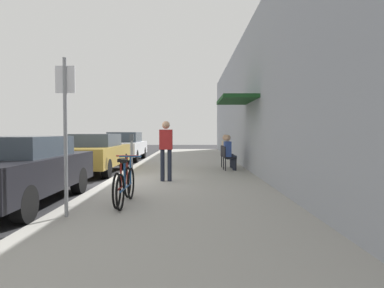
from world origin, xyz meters
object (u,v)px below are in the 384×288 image
at_px(parking_meter, 131,151).
at_px(seated_patron_1, 226,150).
at_px(cafe_chair_0, 227,156).
at_px(pedestrian_standing, 165,146).
at_px(parked_car_0, 18,169).
at_px(seated_patron_0, 228,151).
at_px(bicycle_0, 125,186).
at_px(parked_car_1, 94,153).
at_px(bicycle_1, 122,184).
at_px(parked_car_2, 124,146).
at_px(cafe_chair_1, 225,155).
at_px(street_sign, 65,124).

xyz_separation_m(parking_meter, seated_patron_1, (3.37, 1.80, -0.07)).
xyz_separation_m(cafe_chair_0, pedestrian_standing, (-2.02, -2.74, 0.50)).
height_order(parked_car_0, seated_patron_0, parked_car_0).
relative_size(seated_patron_0, pedestrian_standing, 0.76).
bearing_deg(seated_patron_1, bicycle_0, -111.44).
relative_size(parked_car_1, pedestrian_standing, 2.59).
relative_size(seated_patron_1, pedestrian_standing, 0.76).
height_order(parked_car_1, parking_meter, same).
bearing_deg(pedestrian_standing, bicycle_1, -102.19).
relative_size(parked_car_0, seated_patron_1, 3.41).
bearing_deg(cafe_chair_0, parked_car_0, -132.15).
height_order(parked_car_2, bicycle_0, parked_car_2).
bearing_deg(parked_car_2, parked_car_1, -90.00).
xyz_separation_m(parking_meter, bicycle_1, (0.65, -4.70, -0.41)).
height_order(parked_car_0, cafe_chair_1, parked_car_0).
bearing_deg(parking_meter, parked_car_1, 145.97).
relative_size(cafe_chair_1, pedestrian_standing, 0.51).
bearing_deg(parked_car_0, bicycle_1, -7.82).
height_order(cafe_chair_1, pedestrian_standing, pedestrian_standing).
relative_size(parking_meter, street_sign, 0.51).
height_order(bicycle_1, seated_patron_0, seated_patron_0).
distance_m(parked_car_2, bicycle_0, 11.77).
relative_size(parked_car_2, bicycle_1, 2.57).
height_order(bicycle_0, pedestrian_standing, pedestrian_standing).
height_order(parked_car_2, seated_patron_1, parked_car_2).
relative_size(bicycle_1, cafe_chair_1, 1.97).
xyz_separation_m(parked_car_1, parking_meter, (1.55, -1.05, 0.14)).
distance_m(street_sign, cafe_chair_1, 8.37).
xyz_separation_m(parked_car_2, pedestrian_standing, (2.83, -8.45, 0.35)).
height_order(parked_car_1, bicycle_1, parked_car_1).
relative_size(bicycle_1, seated_patron_0, 1.33).
bearing_deg(parked_car_1, parked_car_2, 90.00).
bearing_deg(parked_car_1, cafe_chair_0, -0.97).
relative_size(parked_car_1, cafe_chair_1, 5.06).
relative_size(bicycle_0, cafe_chair_0, 1.97).
height_order(parked_car_2, street_sign, street_sign).
xyz_separation_m(parking_meter, seated_patron_0, (3.37, 0.97, -0.07)).
distance_m(street_sign, seated_patron_0, 7.64).
bearing_deg(parking_meter, parked_car_2, 103.08).
distance_m(parked_car_0, parked_car_1, 5.45).
relative_size(street_sign, seated_patron_1, 2.02).
bearing_deg(seated_patron_1, cafe_chair_1, -173.95).
height_order(parked_car_0, bicycle_0, parked_car_0).
height_order(parked_car_1, parked_car_2, parked_car_2).
height_order(parked_car_0, parking_meter, parking_meter).
relative_size(street_sign, bicycle_0, 1.52).
bearing_deg(cafe_chair_1, parked_car_0, -128.12).
distance_m(street_sign, bicycle_0, 1.69).
bearing_deg(parked_car_0, cafe_chair_1, 51.88).
relative_size(parked_car_0, bicycle_1, 2.57).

